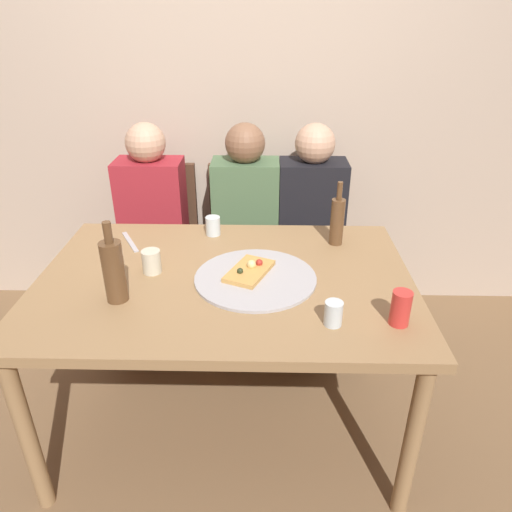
{
  "coord_description": "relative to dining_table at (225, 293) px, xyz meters",
  "views": [
    {
      "loc": [
        0.16,
        -1.6,
        1.68
      ],
      "look_at": [
        0.12,
        0.08,
        0.8
      ],
      "focal_mm": 33.23,
      "sensor_mm": 36.0,
      "label": 1
    }
  ],
  "objects": [
    {
      "name": "table_knife",
      "position": [
        -0.45,
        0.3,
        0.08
      ],
      "size": [
        0.12,
        0.2,
        0.01
      ],
      "primitive_type": "cube",
      "rotation": [
        0.0,
        0.0,
        5.22
      ],
      "color": "#B7B7BC",
      "rests_on": "dining_table"
    },
    {
      "name": "back_wall",
      "position": [
        0.0,
        1.13,
        0.62
      ],
      "size": [
        6.0,
        0.1,
        2.6
      ],
      "primitive_type": "cube",
      "color": "#BCA893",
      "rests_on": "ground_plane"
    },
    {
      "name": "pizza_tray",
      "position": [
        0.12,
        -0.02,
        0.08
      ],
      "size": [
        0.47,
        0.47,
        0.01
      ],
      "primitive_type": "cylinder",
      "color": "#ADADB2",
      "rests_on": "dining_table"
    },
    {
      "name": "beer_bottle",
      "position": [
        0.47,
        0.31,
        0.19
      ],
      "size": [
        0.06,
        0.06,
        0.29
      ],
      "color": "brown",
      "rests_on": "dining_table"
    },
    {
      "name": "pizza_slice_last",
      "position": [
        0.1,
        0.01,
        0.1
      ],
      "size": [
        0.21,
        0.25,
        0.05
      ],
      "color": "tan",
      "rests_on": "pizza_tray"
    },
    {
      "name": "wine_glass",
      "position": [
        0.38,
        -0.31,
        0.12
      ],
      "size": [
        0.06,
        0.06,
        0.09
      ],
      "primitive_type": "cylinder",
      "color": "silver",
      "rests_on": "dining_table"
    },
    {
      "name": "chair_left",
      "position": [
        -0.47,
        0.9,
        -0.16
      ],
      "size": [
        0.44,
        0.44,
        0.9
      ],
      "rotation": [
        0.0,
        0.0,
        3.14
      ],
      "color": "#472D1E",
      "rests_on": "ground_plane"
    },
    {
      "name": "soda_can",
      "position": [
        0.6,
        -0.3,
        0.14
      ],
      "size": [
        0.07,
        0.07,
        0.12
      ],
      "primitive_type": "cylinder",
      "color": "red",
      "rests_on": "dining_table"
    },
    {
      "name": "guest_by_wall",
      "position": [
        0.41,
        0.75,
        -0.03
      ],
      "size": [
        0.36,
        0.56,
        1.17
      ],
      "rotation": [
        0.0,
        0.0,
        3.14
      ],
      "color": "black",
      "rests_on": "ground_plane"
    },
    {
      "name": "guest_in_beanie",
      "position": [
        0.05,
        0.75,
        -0.03
      ],
      "size": [
        0.36,
        0.56,
        1.17
      ],
      "rotation": [
        0.0,
        0.0,
        3.14
      ],
      "color": "#4C6B47",
      "rests_on": "ground_plane"
    },
    {
      "name": "chair_middle",
      "position": [
        0.05,
        0.9,
        -0.16
      ],
      "size": [
        0.44,
        0.44,
        0.9
      ],
      "rotation": [
        0.0,
        0.0,
        3.14
      ],
      "color": "#472D1E",
      "rests_on": "ground_plane"
    },
    {
      "name": "tumbler_near",
      "position": [
        -0.08,
        0.39,
        0.12
      ],
      "size": [
        0.07,
        0.07,
        0.09
      ],
      "primitive_type": "cylinder",
      "color": "silver",
      "rests_on": "dining_table"
    },
    {
      "name": "ground_plane",
      "position": [
        0.0,
        0.0,
        -0.68
      ],
      "size": [
        8.0,
        8.0,
        0.0
      ],
      "primitive_type": "plane",
      "color": "brown"
    },
    {
      "name": "chair_right",
      "position": [
        0.41,
        0.9,
        -0.16
      ],
      "size": [
        0.44,
        0.44,
        0.9
      ],
      "rotation": [
        0.0,
        0.0,
        3.14
      ],
      "color": "#472D1E",
      "rests_on": "ground_plane"
    },
    {
      "name": "tumbler_far",
      "position": [
        -0.29,
        0.03,
        0.12
      ],
      "size": [
        0.07,
        0.07,
        0.09
      ],
      "primitive_type": "cylinder",
      "color": "beige",
      "rests_on": "dining_table"
    },
    {
      "name": "guest_in_sweater",
      "position": [
        -0.47,
        0.75,
        -0.03
      ],
      "size": [
        0.36,
        0.56,
        1.17
      ],
      "rotation": [
        0.0,
        0.0,
        3.14
      ],
      "color": "maroon",
      "rests_on": "ground_plane"
    },
    {
      "name": "wine_bottle",
      "position": [
        -0.37,
        -0.17,
        0.2
      ],
      "size": [
        0.08,
        0.08,
        0.3
      ],
      "color": "brown",
      "rests_on": "dining_table"
    },
    {
      "name": "dining_table",
      "position": [
        0.0,
        0.0,
        0.0
      ],
      "size": [
        1.46,
        1.0,
        0.75
      ],
      "color": "#99754C",
      "rests_on": "ground_plane"
    }
  ]
}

